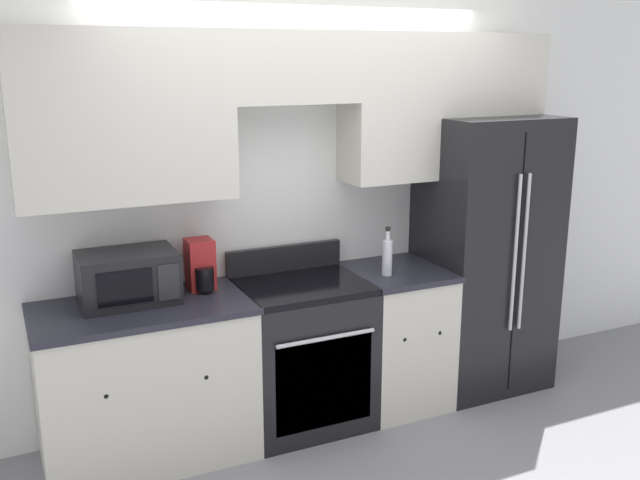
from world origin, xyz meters
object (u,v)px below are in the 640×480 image
object	(u,v)px
refrigerator	(482,253)
microwave	(128,277)
oven_range	(303,353)
bottle	(387,256)

from	to	relation	value
refrigerator	microwave	bearing A→B (deg)	178.62
oven_range	refrigerator	xyz separation A→B (m)	(1.34, 0.04, 0.46)
microwave	bottle	distance (m)	1.54
oven_range	refrigerator	world-z (taller)	refrigerator
refrigerator	microwave	xyz separation A→B (m)	(-2.33, 0.06, 0.13)
bottle	microwave	bearing A→B (deg)	173.79
microwave	refrigerator	bearing A→B (deg)	-1.38
oven_range	bottle	bearing A→B (deg)	-7.94
oven_range	bottle	size ratio (longest dim) A/B	3.50
oven_range	microwave	xyz separation A→B (m)	(-0.99, 0.09, 0.59)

